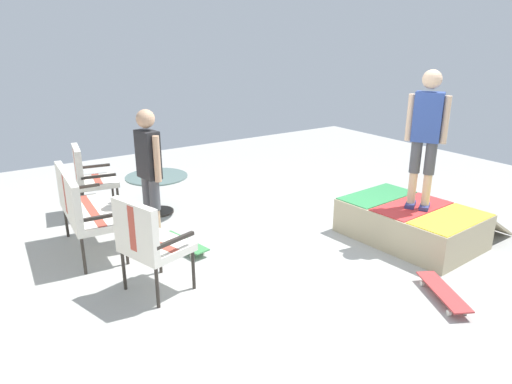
% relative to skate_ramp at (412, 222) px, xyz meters
% --- Properties ---
extents(ground_plane, '(12.00, 12.00, 0.10)m').
position_rel_skate_ramp_xyz_m(ground_plane, '(0.43, 1.33, -0.28)').
color(ground_plane, '#A8A8A3').
extents(skate_ramp, '(1.73, 1.83, 0.46)m').
position_rel_skate_ramp_xyz_m(skate_ramp, '(0.00, 0.00, 0.00)').
color(skate_ramp, tan).
rests_on(skate_ramp, ground_plane).
extents(patio_bench, '(1.29, 0.64, 1.02)m').
position_rel_skate_ramp_xyz_m(patio_bench, '(1.98, 3.59, 0.38)').
color(patio_bench, '#2D2823').
rests_on(patio_bench, ground_plane).
extents(patio_chair_near_house, '(0.70, 0.64, 1.02)m').
position_rel_skate_ramp_xyz_m(patio_chair_near_house, '(3.24, 3.17, 0.38)').
color(patio_chair_near_house, '#2D2823').
rests_on(patio_chair_near_house, ground_plane).
extents(patio_chair_by_wall, '(0.75, 0.70, 1.02)m').
position_rel_skate_ramp_xyz_m(patio_chair_by_wall, '(0.61, 3.31, 0.38)').
color(patio_chair_by_wall, '#2D2823').
rests_on(patio_chair_by_wall, ground_plane).
extents(patio_table, '(0.90, 0.90, 0.57)m').
position_rel_skate_ramp_xyz_m(patio_table, '(2.73, 2.34, 0.17)').
color(patio_table, '#2D2823').
rests_on(patio_table, ground_plane).
extents(person_watching, '(0.48, 0.28, 1.69)m').
position_rel_skate_ramp_xyz_m(person_watching, '(1.82, 2.78, 0.75)').
color(person_watching, navy).
rests_on(person_watching, ground_plane).
extents(person_skater, '(0.43, 0.35, 1.68)m').
position_rel_skate_ramp_xyz_m(person_skater, '(-0.07, 0.02, 1.21)').
color(person_skater, navy).
rests_on(person_skater, skate_ramp).
extents(skateboard_by_bench, '(0.82, 0.35, 0.10)m').
position_rel_skate_ramp_xyz_m(skateboard_by_bench, '(1.37, 2.58, -0.15)').
color(skateboard_by_bench, '#3F8C4C').
rests_on(skateboard_by_bench, ground_plane).
extents(skateboard_spare, '(0.80, 0.54, 0.10)m').
position_rel_skate_ramp_xyz_m(skateboard_spare, '(-1.14, 0.93, -0.15)').
color(skateboard_spare, '#B23838').
rests_on(skateboard_spare, ground_plane).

